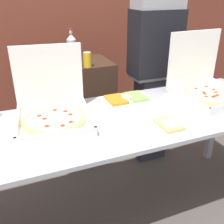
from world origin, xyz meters
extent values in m
plane|color=#514C47|center=(0.00, 0.00, 0.00)|extent=(16.00, 16.00, 0.00)
cube|color=brown|center=(0.00, 1.70, 1.40)|extent=(10.00, 0.06, 2.80)
cube|color=#A8AAB2|center=(0.00, 0.00, 0.81)|extent=(2.46, 0.77, 0.02)
cube|color=#A8AAB2|center=(1.18, 0.34, 0.40)|extent=(0.06, 0.06, 0.80)
cube|color=white|center=(-0.35, 0.07, 0.83)|extent=(0.48, 0.48, 0.02)
cube|color=white|center=(-0.37, -0.13, 0.86)|extent=(0.43, 0.06, 0.04)
cube|color=white|center=(-0.56, 0.10, 0.86)|extent=(0.06, 0.43, 0.04)
cube|color=white|center=(-0.14, 0.05, 0.86)|extent=(0.06, 0.43, 0.04)
cube|color=white|center=(-0.32, 0.30, 1.05)|extent=(0.43, 0.06, 0.41)
cylinder|color=#DBB26B|center=(-0.35, 0.07, 0.85)|extent=(0.38, 0.38, 0.02)
cylinder|color=beige|center=(-0.35, 0.07, 0.86)|extent=(0.33, 0.33, 0.00)
cylinder|color=#B22D23|center=(-0.24, 0.08, 0.87)|extent=(0.03, 0.03, 0.00)
cylinder|color=#B22D23|center=(-0.26, 0.14, 0.87)|extent=(0.03, 0.03, 0.00)
cylinder|color=#B22D23|center=(-0.32, 0.18, 0.87)|extent=(0.03, 0.03, 0.00)
cylinder|color=#B22D23|center=(-0.43, 0.13, 0.87)|extent=(0.03, 0.03, 0.00)
cylinder|color=#B22D23|center=(-0.40, 0.08, 0.87)|extent=(0.03, 0.03, 0.00)
cylinder|color=#B22D23|center=(-0.40, -0.02, 0.87)|extent=(0.03, 0.03, 0.00)
cylinder|color=#B22D23|center=(-0.32, -0.05, 0.87)|extent=(0.03, 0.03, 0.00)
cylinder|color=#B22D23|center=(-0.27, -0.02, 0.87)|extent=(0.03, 0.03, 0.00)
cube|color=white|center=(0.81, 0.04, 0.83)|extent=(0.48, 0.48, 0.02)
cube|color=white|center=(0.58, 0.03, 0.86)|extent=(0.04, 0.46, 0.04)
cube|color=white|center=(0.80, 0.27, 1.06)|extent=(0.46, 0.04, 0.44)
cylinder|color=#DBB26B|center=(0.81, 0.04, 0.85)|extent=(0.41, 0.41, 0.02)
cylinder|color=beige|center=(0.81, 0.04, 0.86)|extent=(0.35, 0.35, 0.00)
cylinder|color=#B22D23|center=(0.85, 0.04, 0.87)|extent=(0.03, 0.03, 0.00)
cylinder|color=#B22D23|center=(0.88, 0.09, 0.87)|extent=(0.03, 0.03, 0.00)
cylinder|color=#B22D23|center=(0.87, 0.17, 0.87)|extent=(0.03, 0.03, 0.00)
cylinder|color=#B22D23|center=(0.77, 0.17, 0.87)|extent=(0.03, 0.03, 0.00)
cylinder|color=#B22D23|center=(0.77, 0.07, 0.87)|extent=(0.03, 0.03, 0.00)
cylinder|color=#B22D23|center=(0.75, 0.04, 0.87)|extent=(0.03, 0.03, 0.00)
cylinder|color=#B22D23|center=(0.73, 0.00, 0.87)|extent=(0.03, 0.03, 0.00)
cylinder|color=#B22D23|center=(0.77, -0.03, 0.87)|extent=(0.03, 0.03, 0.00)
cylinder|color=#B22D23|center=(0.79, -0.02, 0.87)|extent=(0.03, 0.03, 0.00)
cylinder|color=#B22D23|center=(0.82, -0.01, 0.87)|extent=(0.03, 0.03, 0.00)
cylinder|color=white|center=(0.27, -0.22, 0.83)|extent=(0.24, 0.24, 0.01)
cube|color=#DBB26B|center=(0.27, -0.22, 0.84)|extent=(0.12, 0.17, 0.02)
cube|color=beige|center=(0.27, -0.23, 0.85)|extent=(0.09, 0.12, 0.01)
cube|color=white|center=(0.19, 0.20, 0.84)|extent=(0.35, 0.22, 0.03)
cube|color=orange|center=(0.11, 0.20, 0.86)|extent=(0.12, 0.18, 0.02)
cube|color=#8CC65B|center=(0.27, 0.20, 0.86)|extent=(0.12, 0.18, 0.02)
cylinder|color=white|center=(0.19, 0.20, 0.86)|extent=(0.07, 0.07, 0.02)
cube|color=#382319|center=(0.02, 0.90, 0.48)|extent=(0.60, 0.46, 0.96)
cylinder|color=#B7BCC1|center=(0.00, 0.96, 1.06)|extent=(0.08, 0.08, 0.19)
cone|color=#B7BCC1|center=(0.00, 0.96, 1.18)|extent=(0.08, 0.08, 0.05)
cylinder|color=#B7BCC1|center=(0.00, 0.96, 1.22)|extent=(0.03, 0.03, 0.03)
cylinder|color=red|center=(0.00, 0.96, 1.24)|extent=(0.03, 0.03, 0.01)
cylinder|color=silver|center=(-0.05, 0.74, 1.03)|extent=(0.07, 0.07, 0.12)
cylinder|color=silver|center=(-0.05, 0.74, 1.09)|extent=(0.06, 0.06, 0.00)
cylinder|color=gold|center=(0.07, 0.72, 1.03)|extent=(0.07, 0.07, 0.12)
cylinder|color=silver|center=(0.07, 0.72, 1.09)|extent=(0.06, 0.06, 0.00)
cube|color=#2D2D38|center=(0.64, 0.60, 0.42)|extent=(0.28, 0.20, 0.84)
cube|color=#99999E|center=(0.64, 0.60, 1.20)|extent=(0.40, 0.22, 0.72)
cube|color=black|center=(0.64, 0.60, 1.14)|extent=(0.42, 0.24, 0.54)
camera|label=1|loc=(-0.55, -1.36, 1.57)|focal=42.00mm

